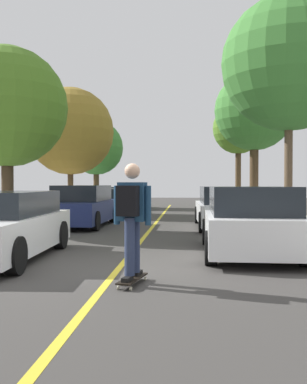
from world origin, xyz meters
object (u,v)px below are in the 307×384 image
at_px(parked_car_left_near, 82,206).
at_px(skateboarder, 132,213).
at_px(parked_car_right_nearest, 249,221).
at_px(parked_car_left_nearest, 0,225).
at_px(fire_hydrant, 271,214).
at_px(street_tree_left_near, 70,131).
at_px(street_tree_right_near, 254,111).
at_px(skateboard, 132,279).
at_px(street_tree_right_nearest, 289,64).
at_px(street_tree_left_nearest, 7,107).
at_px(parked_car_right_near, 226,208).
at_px(street_tree_right_far, 238,129).
at_px(street_tree_left_far, 96,148).
at_px(parked_car_left_far, 110,202).
at_px(parked_car_left_farthest, 126,198).

distance_m(parked_car_left_near, skateboarder, 9.32).
bearing_deg(parked_car_right_nearest, parked_car_left_nearest, -169.57).
relative_size(parked_car_left_nearest, fire_hydrant, 6.23).
bearing_deg(street_tree_left_near, street_tree_right_near, 6.30).
bearing_deg(skateboard, street_tree_right_nearest, 63.31).
bearing_deg(street_tree_left_near, street_tree_left_nearest, -90.00).
height_order(parked_car_left_near, parked_car_right_nearest, same).
relative_size(parked_car_left_near, parked_car_right_near, 0.97).
xyz_separation_m(parked_car_left_nearest, skateboard, (2.92, -2.02, -0.58)).
height_order(street_tree_right_far, fire_hydrant, street_tree_right_far).
relative_size(street_tree_left_near, street_tree_right_far, 0.91).
relative_size(fire_hydrant, skateboard, 0.81).
height_order(street_tree_right_nearest, skateboard, street_tree_right_nearest).
height_order(parked_car_left_near, fire_hydrant, parked_car_left_near).
distance_m(street_tree_left_far, fire_hydrant, 15.18).
height_order(parked_car_left_far, fire_hydrant, parked_car_left_far).
xyz_separation_m(street_tree_right_nearest, skateboarder, (-4.11, -8.19, -4.34)).
bearing_deg(skateboarder, street_tree_right_near, 75.24).
distance_m(parked_car_left_near, parked_car_right_near, 5.05).
height_order(street_tree_right_near, fire_hydrant, street_tree_right_near).
height_order(street_tree_left_nearest, street_tree_left_far, street_tree_left_nearest).
bearing_deg(parked_car_left_far, street_tree_left_far, 107.56).
xyz_separation_m(parked_car_left_far, street_tree_left_near, (-1.97, 0.19, 3.44)).
xyz_separation_m(street_tree_left_near, street_tree_right_nearest, (9.00, -6.41, 1.35)).
height_order(street_tree_right_nearest, fire_hydrant, street_tree_right_nearest).
distance_m(parked_car_left_far, fire_hydrant, 8.81).
relative_size(parked_car_left_nearest, street_tree_right_near, 0.63).
bearing_deg(parked_car_right_near, street_tree_left_far, 120.30).
relative_size(parked_car_right_near, street_tree_right_nearest, 0.62).
distance_m(parked_car_left_nearest, street_tree_right_nearest, 10.46).
distance_m(street_tree_right_nearest, street_tree_right_near, 7.41).
relative_size(parked_car_left_farthest, street_tree_right_nearest, 0.55).
height_order(street_tree_right_nearest, street_tree_right_near, street_tree_right_nearest).
distance_m(street_tree_left_far, street_tree_right_nearest, 15.46).
distance_m(parked_car_right_near, skateboard, 8.88).
bearing_deg(parked_car_left_nearest, parked_car_left_near, 89.98).
height_order(parked_car_left_farthest, street_tree_left_near, street_tree_left_near).
height_order(parked_car_left_far, street_tree_left_far, street_tree_left_far).
relative_size(street_tree_left_far, street_tree_right_near, 0.77).
bearing_deg(street_tree_right_nearest, fire_hydrant, 145.47).
xyz_separation_m(parked_car_left_farthest, skateboard, (2.92, -19.76, -0.56)).
height_order(parked_car_right_nearest, street_tree_left_far, street_tree_left_far).
bearing_deg(parked_car_left_farthest, parked_car_right_nearest, -73.30).
bearing_deg(parked_car_right_near, parked_car_left_near, 177.53).
bearing_deg(street_tree_right_nearest, street_tree_right_near, 90.00).
height_order(parked_car_right_nearest, skateboard, parked_car_right_nearest).
relative_size(street_tree_left_nearest, street_tree_right_nearest, 0.76).
height_order(street_tree_left_far, skateboard, street_tree_left_far).
distance_m(parked_car_left_near, street_tree_left_far, 12.34).
xyz_separation_m(street_tree_left_nearest, street_tree_left_far, (0.00, 13.55, -0.18)).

